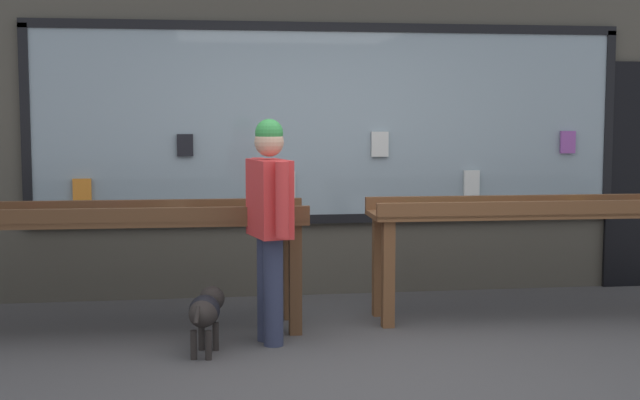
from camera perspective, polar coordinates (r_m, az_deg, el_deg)
ground_plane at (r=5.86m, az=3.10°, el=-10.58°), size 40.00×40.00×0.00m
shopfront_facade at (r=7.99m, az=0.14°, el=5.43°), size 7.32×0.29×3.24m
display_table_left at (r=6.76m, az=-12.57°, el=-1.78°), size 2.75×0.72×0.96m
display_table_right at (r=7.28m, az=13.93°, el=-1.34°), size 2.75×0.62×0.96m
person_browsing at (r=6.26m, az=-3.25°, el=-0.96°), size 0.31×0.63×1.59m
small_dog at (r=6.13m, az=-7.32°, el=-7.02°), size 0.29×0.59×0.43m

